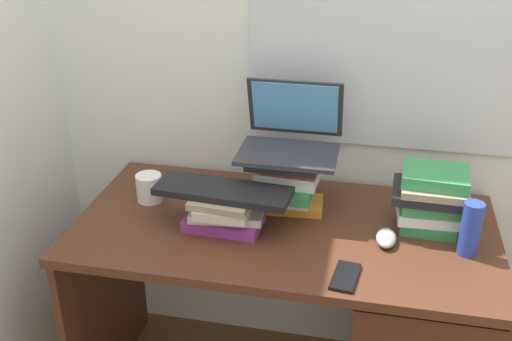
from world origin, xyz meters
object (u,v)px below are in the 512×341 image
object	(u,v)px
desk	(381,329)
book_stack_tall	(286,181)
book_stack_side	(432,198)
keyboard	(223,191)
laptop	(291,134)
mug	(150,188)
book_stack_keyboard_riser	(225,211)
water_bottle	(470,229)
computer_mouse	(386,238)
cell_phone	(345,277)

from	to	relation	value
desk	book_stack_tall	xyz separation A→B (m)	(-0.35, 0.13, 0.44)
book_stack_side	keyboard	size ratio (longest dim) A/B	0.58
laptop	mug	size ratio (longest dim) A/B	2.51
mug	keyboard	bearing A→B (deg)	-21.61
book_stack_keyboard_riser	book_stack_side	xyz separation A→B (m)	(0.63, 0.13, 0.05)
desk	water_bottle	distance (m)	0.48
book_stack_tall	book_stack_keyboard_riser	world-z (taller)	book_stack_tall
book_stack_tall	keyboard	size ratio (longest dim) A/B	0.58
book_stack_keyboard_riser	keyboard	distance (m)	0.07
book_stack_tall	computer_mouse	size ratio (longest dim) A/B	2.35
book_stack_keyboard_riser	mug	world-z (taller)	book_stack_keyboard_riser
book_stack_tall	computer_mouse	xyz separation A→B (m)	(0.33, -0.15, -0.08)
desk	laptop	world-z (taller)	laptop
book_stack_keyboard_riser	mug	size ratio (longest dim) A/B	2.01
book_stack_tall	book_stack_keyboard_riser	xyz separation A→B (m)	(-0.17, -0.15, -0.04)
desk	mug	size ratio (longest dim) A/B	10.60
book_stack_keyboard_riser	computer_mouse	distance (m)	0.50
water_bottle	keyboard	bearing A→B (deg)	-179.99
keyboard	mug	world-z (taller)	keyboard
book_stack_tall	book_stack_keyboard_riser	bearing A→B (deg)	-137.38
desk	water_bottle	size ratio (longest dim) A/B	7.95
laptop	water_bottle	size ratio (longest dim) A/B	1.89
book_stack_keyboard_riser	cell_phone	bearing A→B (deg)	-26.44
desk	water_bottle	world-z (taller)	water_bottle
book_stack_tall	book_stack_keyboard_riser	size ratio (longest dim) A/B	0.97
book_stack_tall	keyboard	bearing A→B (deg)	-138.43
book_stack_side	computer_mouse	xyz separation A→B (m)	(-0.13, -0.12, -0.09)
keyboard	water_bottle	world-z (taller)	water_bottle
desk	computer_mouse	world-z (taller)	computer_mouse
laptop	water_bottle	distance (m)	0.62
computer_mouse	book_stack_keyboard_riser	bearing A→B (deg)	-179.07
book_stack_keyboard_riser	book_stack_tall	bearing A→B (deg)	42.62
book_stack_side	laptop	bearing A→B (deg)	169.49
book_stack_keyboard_riser	water_bottle	world-z (taller)	water_bottle
laptop	keyboard	world-z (taller)	laptop
laptop	book_stack_side	bearing A→B (deg)	-10.51
desk	keyboard	distance (m)	0.70
book_stack_keyboard_riser	water_bottle	bearing A→B (deg)	0.15
mug	book_stack_keyboard_riser	bearing A→B (deg)	-21.63
book_stack_tall	water_bottle	xyz separation A→B (m)	(0.56, -0.15, -0.02)
book_stack_side	water_bottle	bearing A→B (deg)	-50.12
book_stack_keyboard_riser	laptop	size ratio (longest dim) A/B	0.80
keyboard	computer_mouse	world-z (taller)	keyboard
water_bottle	book_stack_side	bearing A→B (deg)	129.88
book_stack_tall	book_stack_side	xyz separation A→B (m)	(0.46, -0.03, 0.00)
book_stack_keyboard_riser	computer_mouse	size ratio (longest dim) A/B	2.42
book_stack_side	computer_mouse	world-z (taller)	book_stack_side
laptop	water_bottle	world-z (taller)	laptop
desk	book_stack_keyboard_riser	distance (m)	0.65
book_stack_side	laptop	world-z (taller)	laptop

